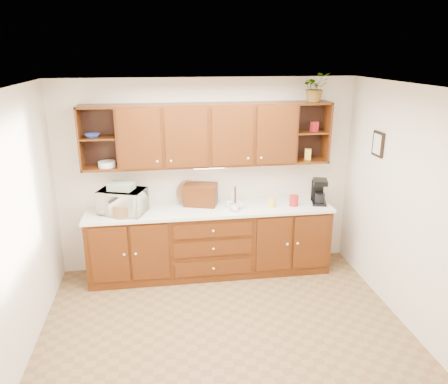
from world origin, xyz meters
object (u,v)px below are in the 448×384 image
object	(u,v)px
microwave	(123,201)
bread_box	(201,195)
potted_plant	(315,87)
coffee_maker	(319,192)

from	to	relation	value
microwave	bread_box	world-z (taller)	microwave
potted_plant	bread_box	bearing A→B (deg)	177.46
microwave	coffee_maker	distance (m)	2.60
bread_box	coffee_maker	world-z (taller)	coffee_maker
microwave	coffee_maker	size ratio (longest dim) A/B	1.65
bread_box	potted_plant	bearing A→B (deg)	15.19
bread_box	potted_plant	size ratio (longest dim) A/B	1.14
coffee_maker	potted_plant	distance (m)	1.38
bread_box	coffee_maker	xyz separation A→B (m)	(1.59, -0.17, 0.02)
microwave	bread_box	distance (m)	1.02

